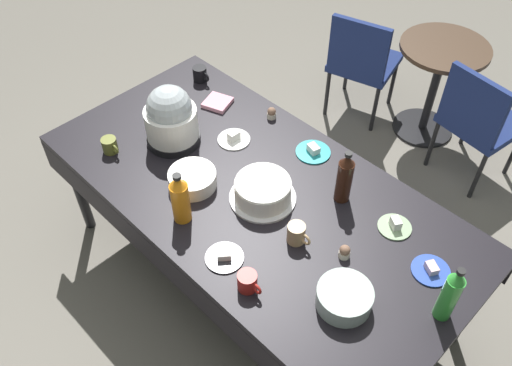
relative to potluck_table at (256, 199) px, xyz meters
name	(u,v)px	position (x,y,z in m)	size (l,w,h in m)	color
ground	(256,276)	(0.00, 0.00, -0.69)	(9.00, 9.00, 0.00)	slate
potluck_table	(256,199)	(0.00, 0.00, 0.00)	(2.20, 1.10, 0.75)	black
frosted_layer_cake	(263,191)	(0.06, -0.02, 0.12)	(0.32, 0.32, 0.11)	silver
slow_cooker	(171,118)	(-0.56, -0.06, 0.22)	(0.29, 0.29, 0.34)	black
glass_salad_bowl	(344,297)	(0.69, -0.19, 0.11)	(0.23, 0.23, 0.09)	#B2C6BC
ceramic_snack_bowl	(192,179)	(-0.24, -0.19, 0.10)	(0.24, 0.24, 0.08)	silver
dessert_plate_cobalt	(431,270)	(0.86, 0.20, 0.07)	(0.17, 0.17, 0.04)	#2D4CB2
dessert_plate_teal	(313,151)	(0.02, 0.40, 0.07)	(0.18, 0.18, 0.05)	teal
dessert_plate_white	(234,138)	(-0.34, 0.17, 0.07)	(0.17, 0.17, 0.05)	white
dessert_plate_sage	(395,226)	(0.61, 0.28, 0.08)	(0.16, 0.16, 0.06)	#8CA87F
dessert_plate_charcoal	(224,257)	(0.19, -0.38, 0.07)	(0.17, 0.17, 0.04)	#2D2D33
cupcake_lemon	(163,96)	(-0.87, 0.12, 0.09)	(0.05, 0.05, 0.07)	beige
cupcake_berry	(272,113)	(-0.33, 0.45, 0.09)	(0.05, 0.05, 0.07)	beige
cupcake_vanilla	(345,252)	(0.55, -0.01, 0.09)	(0.05, 0.05, 0.07)	beige
soda_bottle_lime_soda	(450,295)	(1.00, 0.05, 0.20)	(0.07, 0.07, 0.30)	green
soda_bottle_cola	(345,178)	(0.33, 0.25, 0.20)	(0.08, 0.08, 0.30)	#33190F
soda_bottle_orange_juice	(180,199)	(-0.12, -0.36, 0.19)	(0.09, 0.09, 0.28)	orange
coffee_mug_red	(248,282)	(0.37, -0.41, 0.10)	(0.12, 0.08, 0.09)	#B2231E
coffee_mug_olive	(110,145)	(-0.73, -0.34, 0.10)	(0.12, 0.08, 0.08)	olive
coffee_mug_tan	(297,234)	(0.34, -0.09, 0.11)	(0.12, 0.08, 0.10)	tan
coffee_mug_black	(200,74)	(-0.87, 0.40, 0.11)	(0.12, 0.08, 0.09)	black
paper_napkin_stack	(218,103)	(-0.63, 0.32, 0.07)	(0.14, 0.14, 0.02)	pink
maroon_chair_left	(362,60)	(-0.53, 1.60, -0.20)	(0.54, 0.54, 0.85)	navy
maroon_chair_right	(479,118)	(0.39, 1.60, -0.20)	(0.50, 0.50, 0.85)	navy
round_cafe_table	(438,74)	(-0.05, 1.82, -0.19)	(0.60, 0.60, 0.72)	#473323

